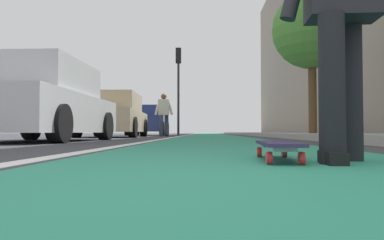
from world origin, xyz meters
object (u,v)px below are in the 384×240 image
at_px(traffic_light, 178,75).
at_px(parked_car_near, 42,104).
at_px(parked_car_mid, 113,116).
at_px(street_tree_mid, 312,30).
at_px(pedestrian_distant, 164,112).
at_px(skateboard, 278,145).
at_px(parked_car_far, 148,121).

bearing_deg(traffic_light, parked_car_near, 172.94).
distance_m(parked_car_mid, street_tree_mid, 7.05).
relative_size(parked_car_near, pedestrian_distant, 2.45).
bearing_deg(parked_car_near, skateboard, -142.98).
bearing_deg(street_tree_mid, parked_car_mid, 81.47).
bearing_deg(parked_car_far, parked_car_near, 179.63).
xyz_separation_m(street_tree_mid, pedestrian_distant, (2.94, 4.95, -2.40)).
bearing_deg(skateboard, street_tree_mid, -16.66).
height_order(parked_car_near, parked_car_far, parked_car_far).
distance_m(skateboard, traffic_light, 17.99).
xyz_separation_m(parked_car_near, pedestrian_distant, (7.85, -1.41, 0.26)).
distance_m(skateboard, parked_car_mid, 11.14).
xyz_separation_m(parked_car_mid, pedestrian_distant, (1.97, -1.51, 0.25)).
xyz_separation_m(parked_car_mid, parked_car_far, (6.72, -0.18, 0.02)).
xyz_separation_m(parked_car_near, parked_car_mid, (5.88, 0.10, 0.02)).
height_order(skateboard, parked_car_far, parked_car_far).
bearing_deg(street_tree_mid, skateboard, 163.34).
relative_size(parked_car_mid, traffic_light, 0.94).
height_order(parked_car_mid, traffic_light, traffic_light).
bearing_deg(skateboard, parked_car_near, 37.02).
relative_size(skateboard, parked_car_far, 0.19).
bearing_deg(parked_car_far, pedestrian_distant, -164.33).
xyz_separation_m(skateboard, parked_car_mid, (10.53, 3.60, 0.62)).
height_order(parked_car_mid, parked_car_far, parked_car_far).
height_order(skateboard, parked_car_mid, parked_car_mid).
height_order(parked_car_mid, pedestrian_distant, pedestrian_distant).
height_order(parked_car_far, pedestrian_distant, pedestrian_distant).
xyz_separation_m(parked_car_far, pedestrian_distant, (-4.75, -1.33, 0.23)).
bearing_deg(traffic_light, parked_car_far, 103.77).
relative_size(street_tree_mid, pedestrian_distant, 2.75).
distance_m(skateboard, parked_car_near, 5.85).
distance_m(parked_car_near, traffic_light, 13.30).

